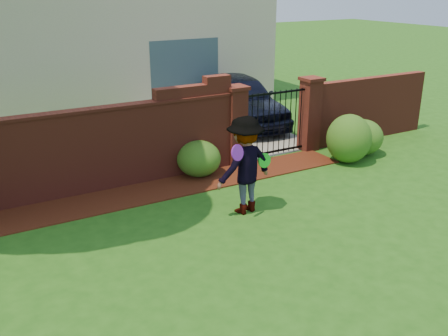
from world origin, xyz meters
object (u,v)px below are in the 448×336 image
man (246,166)px  frisbee_green (264,160)px  car (243,101)px  frisbee_purple (237,153)px

man → frisbee_green: bearing=164.3°
car → frisbee_purple: bearing=-115.0°
man → frisbee_green: 0.38m
frisbee_green → man: bearing=173.3°
man → frisbee_purple: man is taller
car → frisbee_purple: size_ratio=15.25×
frisbee_purple → frisbee_green: size_ratio=1.05×
car → man: size_ratio=2.40×
car → frisbee_green: (-2.79, -5.29, 0.22)m
man → frisbee_purple: (-0.35, -0.27, 0.39)m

